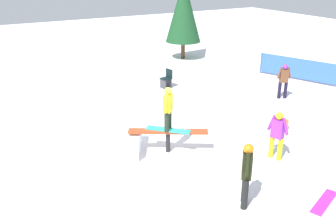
{
  "coord_description": "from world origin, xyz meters",
  "views": [
    {
      "loc": [
        -5.16,
        -9.05,
        5.49
      ],
      "look_at": [
        0.0,
        0.0,
        1.33
      ],
      "focal_mm": 40.0,
      "sensor_mm": 36.0,
      "label": 1
    }
  ],
  "objects_px": {
    "main_rider_on_rail": "(168,109)",
    "folding_chair": "(167,79)",
    "pine_tree_near": "(184,10)",
    "bystander_black": "(247,172)",
    "rail_feature": "(168,133)",
    "bystander_brown": "(284,79)",
    "loose_snowboard_magenta": "(324,202)",
    "bystander_purple": "(277,133)",
    "backpack_on_snow": "(284,125)"
  },
  "relations": [
    {
      "from": "main_rider_on_rail",
      "to": "folding_chair",
      "type": "xyz_separation_m",
      "value": [
        3.14,
        5.63,
        -1.0
      ]
    },
    {
      "from": "folding_chair",
      "to": "pine_tree_near",
      "type": "xyz_separation_m",
      "value": [
        3.74,
        4.58,
        2.49
      ]
    },
    {
      "from": "bystander_black",
      "to": "main_rider_on_rail",
      "type": "bearing_deg",
      "value": -135.51
    },
    {
      "from": "rail_feature",
      "to": "bystander_brown",
      "type": "bearing_deg",
      "value": 46.44
    },
    {
      "from": "bystander_brown",
      "to": "loose_snowboard_magenta",
      "type": "distance_m",
      "value": 7.79
    },
    {
      "from": "bystander_purple",
      "to": "backpack_on_snow",
      "type": "xyz_separation_m",
      "value": [
        1.82,
        1.43,
        -0.67
      ]
    },
    {
      "from": "rail_feature",
      "to": "main_rider_on_rail",
      "type": "xyz_separation_m",
      "value": [
        0.0,
        0.0,
        0.79
      ]
    },
    {
      "from": "rail_feature",
      "to": "pine_tree_near",
      "type": "xyz_separation_m",
      "value": [
        6.88,
        10.22,
        2.28
      ]
    },
    {
      "from": "pine_tree_near",
      "to": "loose_snowboard_magenta",
      "type": "bearing_deg",
      "value": -108.57
    },
    {
      "from": "main_rider_on_rail",
      "to": "bystander_brown",
      "type": "height_order",
      "value": "main_rider_on_rail"
    },
    {
      "from": "bystander_purple",
      "to": "folding_chair",
      "type": "distance_m",
      "value": 7.64
    },
    {
      "from": "bystander_brown",
      "to": "rail_feature",
      "type": "bearing_deg",
      "value": 40.98
    },
    {
      "from": "bystander_black",
      "to": "pine_tree_near",
      "type": "distance_m",
      "value": 15.21
    },
    {
      "from": "bystander_black",
      "to": "loose_snowboard_magenta",
      "type": "distance_m",
      "value": 2.21
    },
    {
      "from": "bystander_brown",
      "to": "bystander_purple",
      "type": "distance_m",
      "value": 5.68
    },
    {
      "from": "bystander_purple",
      "to": "folding_chair",
      "type": "xyz_separation_m",
      "value": [
        0.55,
        7.6,
        -0.42
      ]
    },
    {
      "from": "rail_feature",
      "to": "bystander_black",
      "type": "height_order",
      "value": "bystander_black"
    },
    {
      "from": "main_rider_on_rail",
      "to": "loose_snowboard_magenta",
      "type": "relative_size",
      "value": 1.1
    },
    {
      "from": "bystander_purple",
      "to": "bystander_black",
      "type": "distance_m",
      "value": 2.72
    },
    {
      "from": "bystander_purple",
      "to": "rail_feature",
      "type": "bearing_deg",
      "value": -145.46
    },
    {
      "from": "bystander_black",
      "to": "loose_snowboard_magenta",
      "type": "relative_size",
      "value": 1.32
    },
    {
      "from": "rail_feature",
      "to": "bystander_purple",
      "type": "height_order",
      "value": "bystander_purple"
    },
    {
      "from": "backpack_on_snow",
      "to": "pine_tree_near",
      "type": "height_order",
      "value": "pine_tree_near"
    },
    {
      "from": "backpack_on_snow",
      "to": "rail_feature",
      "type": "bearing_deg",
      "value": -144.95
    },
    {
      "from": "bystander_brown",
      "to": "bystander_purple",
      "type": "xyz_separation_m",
      "value": [
        -4.19,
        -3.84,
        -0.01
      ]
    },
    {
      "from": "main_rider_on_rail",
      "to": "loose_snowboard_magenta",
      "type": "xyz_separation_m",
      "value": [
        2.02,
        -4.24,
        -1.41
      ]
    },
    {
      "from": "rail_feature",
      "to": "bystander_black",
      "type": "relative_size",
      "value": 1.35
    },
    {
      "from": "loose_snowboard_magenta",
      "to": "bystander_black",
      "type": "bearing_deg",
      "value": -47.78
    },
    {
      "from": "rail_feature",
      "to": "bystander_brown",
      "type": "height_order",
      "value": "bystander_brown"
    },
    {
      "from": "loose_snowboard_magenta",
      "to": "backpack_on_snow",
      "type": "height_order",
      "value": "backpack_on_snow"
    },
    {
      "from": "bystander_purple",
      "to": "pine_tree_near",
      "type": "height_order",
      "value": "pine_tree_near"
    },
    {
      "from": "bystander_brown",
      "to": "folding_chair",
      "type": "distance_m",
      "value": 5.25
    },
    {
      "from": "backpack_on_snow",
      "to": "pine_tree_near",
      "type": "relative_size",
      "value": 0.07
    },
    {
      "from": "bystander_brown",
      "to": "bystander_purple",
      "type": "height_order",
      "value": "bystander_brown"
    },
    {
      "from": "main_rider_on_rail",
      "to": "bystander_black",
      "type": "height_order",
      "value": "main_rider_on_rail"
    },
    {
      "from": "rail_feature",
      "to": "pine_tree_near",
      "type": "bearing_deg",
      "value": 87.1
    },
    {
      "from": "pine_tree_near",
      "to": "main_rider_on_rail",
      "type": "bearing_deg",
      "value": -123.95
    },
    {
      "from": "bystander_black",
      "to": "backpack_on_snow",
      "type": "xyz_separation_m",
      "value": [
        4.17,
        2.78,
        -0.76
      ]
    },
    {
      "from": "bystander_brown",
      "to": "backpack_on_snow",
      "type": "distance_m",
      "value": 3.45
    },
    {
      "from": "folding_chair",
      "to": "pine_tree_near",
      "type": "bearing_deg",
      "value": 129.45
    },
    {
      "from": "bystander_black",
      "to": "folding_chair",
      "type": "bearing_deg",
      "value": -157.5
    },
    {
      "from": "main_rider_on_rail",
      "to": "pine_tree_near",
      "type": "bearing_deg",
      "value": 101.9
    },
    {
      "from": "bystander_purple",
      "to": "backpack_on_snow",
      "type": "distance_m",
      "value": 2.41
    },
    {
      "from": "bystander_black",
      "to": "pine_tree_near",
      "type": "relative_size",
      "value": 0.35
    },
    {
      "from": "bystander_brown",
      "to": "loose_snowboard_magenta",
      "type": "relative_size",
      "value": 1.21
    },
    {
      "from": "rail_feature",
      "to": "backpack_on_snow",
      "type": "height_order",
      "value": "rail_feature"
    },
    {
      "from": "backpack_on_snow",
      "to": "bystander_purple",
      "type": "bearing_deg",
      "value": -99.76
    },
    {
      "from": "folding_chair",
      "to": "pine_tree_near",
      "type": "distance_m",
      "value": 6.42
    },
    {
      "from": "backpack_on_snow",
      "to": "pine_tree_near",
      "type": "xyz_separation_m",
      "value": [
        2.47,
        10.76,
        2.74
      ]
    },
    {
      "from": "bystander_purple",
      "to": "loose_snowboard_magenta",
      "type": "distance_m",
      "value": 2.48
    }
  ]
}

